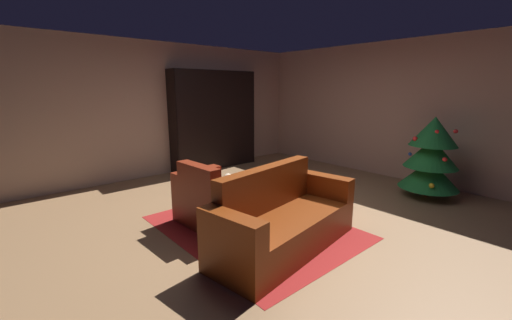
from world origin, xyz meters
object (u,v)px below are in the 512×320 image
object	(u,v)px
book_stack_on_table	(257,196)
bottle_on_table	(252,195)
armchair_red	(216,202)
couch_red	(283,222)
coffee_table	(255,202)
bookshelf_unit	(219,122)
decorated_tree	(431,156)

from	to	relation	value
book_stack_on_table	bottle_on_table	xyz separation A→B (m)	(0.06, -0.12, 0.05)
armchair_red	couch_red	size ratio (longest dim) A/B	0.56
coffee_table	book_stack_on_table	xyz separation A→B (m)	(0.04, -0.01, 0.09)
armchair_red	bottle_on_table	xyz separation A→B (m)	(0.53, 0.17, 0.19)
bookshelf_unit	bottle_on_table	size ratio (longest dim) A/B	8.58
bookshelf_unit	couch_red	bearing A→B (deg)	-24.65
armchair_red	decorated_tree	size ratio (longest dim) A/B	0.84
bookshelf_unit	coffee_table	bearing A→B (deg)	-27.33
decorated_tree	armchair_red	bearing A→B (deg)	-112.41
bottle_on_table	decorated_tree	bearing A→B (deg)	75.28
armchair_red	coffee_table	xyz separation A→B (m)	(0.42, 0.30, 0.05)
coffee_table	bottle_on_table	bearing A→B (deg)	-52.06
coffee_table	decorated_tree	size ratio (longest dim) A/B	0.46
coffee_table	bottle_on_table	size ratio (longest dim) A/B	2.47
armchair_red	couch_red	xyz separation A→B (m)	(0.98, 0.22, -0.01)
book_stack_on_table	bottle_on_table	bearing A→B (deg)	-62.89
bookshelf_unit	armchair_red	size ratio (longest dim) A/B	1.91
bottle_on_table	bookshelf_unit	bearing A→B (deg)	151.55
couch_red	bottle_on_table	distance (m)	0.50
couch_red	armchair_red	bearing A→B (deg)	-167.16
bookshelf_unit	bottle_on_table	xyz separation A→B (m)	(3.13, -1.70, -0.50)
bookshelf_unit	couch_red	world-z (taller)	bookshelf_unit
couch_red	book_stack_on_table	xyz separation A→B (m)	(-0.51, 0.07, 0.15)
book_stack_on_table	decorated_tree	world-z (taller)	decorated_tree
couch_red	decorated_tree	distance (m)	3.05
armchair_red	decorated_tree	world-z (taller)	decorated_tree
armchair_red	book_stack_on_table	distance (m)	0.57
couch_red	coffee_table	distance (m)	0.56
couch_red	coffee_table	xyz separation A→B (m)	(-0.55, 0.08, 0.06)
book_stack_on_table	decorated_tree	size ratio (longest dim) A/B	0.15
bookshelf_unit	book_stack_on_table	bearing A→B (deg)	-27.17
bookshelf_unit	coffee_table	distance (m)	3.47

